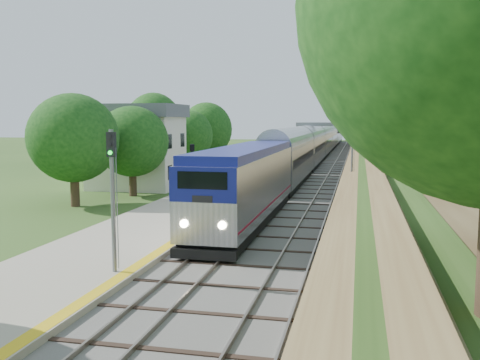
% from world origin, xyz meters
% --- Properties ---
extents(ground, '(320.00, 320.00, 0.00)m').
position_xyz_m(ground, '(0.00, 0.00, 0.00)').
color(ground, '#2D4C19').
rests_on(ground, ground).
extents(trackbed, '(9.50, 170.00, 0.28)m').
position_xyz_m(trackbed, '(2.00, 60.00, 0.07)').
color(trackbed, '#4C4944').
rests_on(trackbed, ground).
extents(platform, '(6.40, 68.00, 0.38)m').
position_xyz_m(platform, '(-5.20, 16.00, 0.19)').
color(platform, '#A09681').
rests_on(platform, ground).
extents(yellow_stripe, '(0.55, 68.00, 0.01)m').
position_xyz_m(yellow_stripe, '(-2.35, 16.00, 0.39)').
color(yellow_stripe, gold).
rests_on(yellow_stripe, platform).
extents(embankment, '(10.64, 170.00, 11.70)m').
position_xyz_m(embankment, '(10.35, 60.00, 1.95)').
color(embankment, brown).
rests_on(embankment, ground).
extents(station_building, '(8.60, 6.60, 8.00)m').
position_xyz_m(station_building, '(-14.00, 30.00, 4.09)').
color(station_building, beige).
rests_on(station_building, ground).
extents(signal_gantry, '(8.40, 0.38, 6.20)m').
position_xyz_m(signal_gantry, '(2.47, 54.99, 4.82)').
color(signal_gantry, slate).
rests_on(signal_gantry, ground).
extents(trees_behind_platform, '(7.82, 53.32, 7.21)m').
position_xyz_m(trees_behind_platform, '(-11.17, 20.67, 4.53)').
color(trees_behind_platform, '#332316').
rests_on(trees_behind_platform, ground).
extents(train, '(3.15, 147.71, 4.63)m').
position_xyz_m(train, '(0.00, 77.74, 2.36)').
color(train, black).
rests_on(train, trackbed).
extents(lamppost_far, '(0.46, 0.46, 4.64)m').
position_xyz_m(lamppost_far, '(-3.54, 14.65, 2.45)').
color(lamppost_far, black).
rests_on(lamppost_far, platform).
extents(signal_platform, '(0.34, 0.27, 5.78)m').
position_xyz_m(signal_platform, '(-2.90, 2.14, 3.93)').
color(signal_platform, slate).
rests_on(signal_platform, platform).
extents(signal_farside, '(0.31, 0.24, 5.60)m').
position_xyz_m(signal_farside, '(6.20, 25.67, 3.54)').
color(signal_farside, slate).
rests_on(signal_farside, ground).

